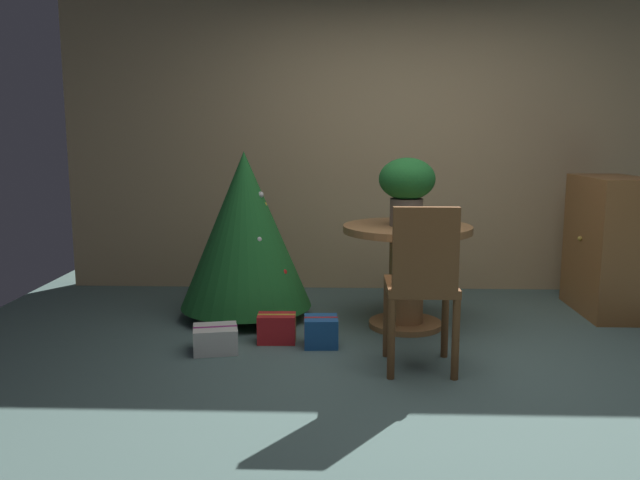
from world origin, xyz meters
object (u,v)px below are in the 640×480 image
object	(u,v)px
holiday_tree	(245,230)
wooden_cabinet	(608,246)
round_dining_table	(407,261)
wooden_chair_near	(422,279)
gift_box_cream	(215,339)
flower_vase	(407,185)
gift_box_red	(277,328)
gift_box_blue	(321,331)

from	to	relation	value
holiday_tree	wooden_cabinet	size ratio (longest dim) A/B	1.18
round_dining_table	wooden_chair_near	xyz separation A→B (m)	(0.00, -0.90, 0.07)
holiday_tree	gift_box_cream	xyz separation A→B (m)	(-0.08, -0.81, -0.59)
round_dining_table	flower_vase	bearing A→B (deg)	-116.43
wooden_chair_near	gift_box_red	distance (m)	1.13
round_dining_table	wooden_chair_near	size ratio (longest dim) A/B	0.93
holiday_tree	gift_box_cream	distance (m)	1.00
round_dining_table	wooden_cabinet	world-z (taller)	wooden_cabinet
wooden_chair_near	gift_box_cream	distance (m)	1.39
round_dining_table	wooden_cabinet	size ratio (longest dim) A/B	0.86
round_dining_table	flower_vase	distance (m)	0.55
flower_vase	gift_box_red	distance (m)	1.34
holiday_tree	gift_box_red	xyz separation A→B (m)	(0.29, -0.61, -0.58)
gift_box_red	holiday_tree	bearing A→B (deg)	115.65
wooden_chair_near	round_dining_table	bearing A→B (deg)	90.00
flower_vase	holiday_tree	size ratio (longest dim) A/B	0.38
flower_vase	wooden_chair_near	bearing A→B (deg)	-89.28
wooden_chair_near	gift_box_cream	size ratio (longest dim) A/B	3.06
wooden_chair_near	holiday_tree	bearing A→B (deg)	136.51
gift_box_cream	holiday_tree	bearing A→B (deg)	84.24
holiday_tree	gift_box_blue	distance (m)	1.06
holiday_tree	gift_box_red	distance (m)	0.89
holiday_tree	gift_box_blue	bearing A→B (deg)	-48.65
holiday_tree	wooden_chair_near	bearing A→B (deg)	-43.49
holiday_tree	gift_box_cream	bearing A→B (deg)	-95.76
round_dining_table	wooden_chair_near	distance (m)	0.91
holiday_tree	wooden_cabinet	bearing A→B (deg)	4.43
gift_box_blue	gift_box_cream	bearing A→B (deg)	-168.60
wooden_cabinet	gift_box_red	bearing A→B (deg)	-161.66
wooden_chair_near	gift_box_cream	bearing A→B (deg)	165.85
gift_box_red	gift_box_blue	distance (m)	0.31
flower_vase	round_dining_table	bearing A→B (deg)	63.57
wooden_chair_near	gift_box_blue	bearing A→B (deg)	142.65
round_dining_table	flower_vase	size ratio (longest dim) A/B	1.91
flower_vase	gift_box_red	bearing A→B (deg)	-157.76
round_dining_table	gift_box_blue	distance (m)	0.84
round_dining_table	flower_vase	world-z (taller)	flower_vase
wooden_cabinet	wooden_chair_near	bearing A→B (deg)	-139.90
wooden_cabinet	gift_box_blue	bearing A→B (deg)	-157.96
round_dining_table	gift_box_red	xyz separation A→B (m)	(-0.90, -0.38, -0.39)
round_dining_table	wooden_chair_near	world-z (taller)	wooden_chair_near
gift_box_cream	gift_box_red	bearing A→B (deg)	27.84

